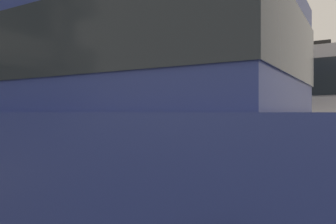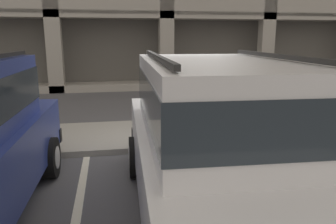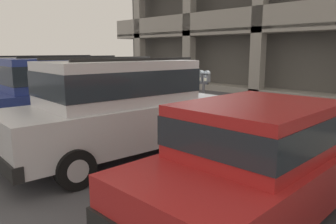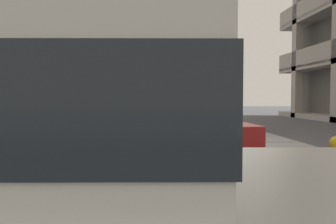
{
  "view_description": "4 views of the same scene",
  "coord_description": "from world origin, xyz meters",
  "px_view_note": "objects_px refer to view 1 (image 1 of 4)",
  "views": [
    {
      "loc": [
        -5.25,
        -3.87,
        1.13
      ],
      "look_at": [
        -0.32,
        -1.12,
        1.13
      ],
      "focal_mm": 35.0,
      "sensor_mm": 36.0,
      "label": 1
    },
    {
      "loc": [
        -1.18,
        -5.86,
        2.21
      ],
      "look_at": [
        -0.33,
        -1.19,
        1.14
      ],
      "focal_mm": 35.0,
      "sensor_mm": 36.0,
      "label": 2
    },
    {
      "loc": [
        5.42,
        -6.14,
        2.17
      ],
      "look_at": [
        -0.13,
        -0.87,
        0.73
      ],
      "focal_mm": 35.0,
      "sensor_mm": 36.0,
      "label": 3
    },
    {
      "loc": [
        8.17,
        -1.6,
        1.27
      ],
      "look_at": [
        -0.13,
        -1.04,
        0.91
      ],
      "focal_mm": 35.0,
      "sensor_mm": 36.0,
      "label": 4
    }
  ],
  "objects_px": {
    "dark_hatchback": "(283,124)",
    "blue_coupe": "(292,121)",
    "silver_suv": "(244,115)",
    "fire_hydrant": "(192,132)",
    "parking_meter_near": "(110,105)",
    "red_sedan": "(108,117)"
  },
  "relations": [
    {
      "from": "dark_hatchback",
      "to": "blue_coupe",
      "type": "height_order",
      "value": "same"
    },
    {
      "from": "silver_suv",
      "to": "fire_hydrant",
      "type": "distance_m",
      "value": 5.4
    },
    {
      "from": "silver_suv",
      "to": "parking_meter_near",
      "type": "relative_size",
      "value": 3.14
    },
    {
      "from": "dark_hatchback",
      "to": "blue_coupe",
      "type": "xyz_separation_m",
      "value": [
        3.26,
        0.28,
        0.0
      ]
    },
    {
      "from": "blue_coupe",
      "to": "silver_suv",
      "type": "bearing_deg",
      "value": -174.7
    },
    {
      "from": "red_sedan",
      "to": "parking_meter_near",
      "type": "distance_m",
      "value": 3.88
    },
    {
      "from": "parking_meter_near",
      "to": "red_sedan",
      "type": "bearing_deg",
      "value": -141.08
    },
    {
      "from": "red_sedan",
      "to": "blue_coupe",
      "type": "height_order",
      "value": "red_sedan"
    },
    {
      "from": "silver_suv",
      "to": "parking_meter_near",
      "type": "height_order",
      "value": "silver_suv"
    },
    {
      "from": "fire_hydrant",
      "to": "dark_hatchback",
      "type": "bearing_deg",
      "value": -110.83
    },
    {
      "from": "fire_hydrant",
      "to": "silver_suv",
      "type": "bearing_deg",
      "value": -145.97
    },
    {
      "from": "blue_coupe",
      "to": "parking_meter_near",
      "type": "xyz_separation_m",
      "value": [
        -6.65,
        2.49,
        0.45
      ]
    },
    {
      "from": "red_sedan",
      "to": "blue_coupe",
      "type": "xyz_separation_m",
      "value": [
        9.67,
        -0.05,
        -0.27
      ]
    },
    {
      "from": "red_sedan",
      "to": "parking_meter_near",
      "type": "height_order",
      "value": "red_sedan"
    },
    {
      "from": "red_sedan",
      "to": "dark_hatchback",
      "type": "xyz_separation_m",
      "value": [
        6.4,
        -0.32,
        -0.27
      ]
    },
    {
      "from": "silver_suv",
      "to": "fire_hydrant",
      "type": "height_order",
      "value": "silver_suv"
    },
    {
      "from": "red_sedan",
      "to": "dark_hatchback",
      "type": "distance_m",
      "value": 6.42
    },
    {
      "from": "dark_hatchback",
      "to": "fire_hydrant",
      "type": "relative_size",
      "value": 6.45
    },
    {
      "from": "parking_meter_near",
      "to": "fire_hydrant",
      "type": "relative_size",
      "value": 2.21
    },
    {
      "from": "red_sedan",
      "to": "parking_meter_near",
      "type": "xyz_separation_m",
      "value": [
        3.02,
        2.44,
        0.18
      ]
    },
    {
      "from": "blue_coupe",
      "to": "fire_hydrant",
      "type": "distance_m",
      "value": 3.5
    },
    {
      "from": "red_sedan",
      "to": "fire_hydrant",
      "type": "distance_m",
      "value": 8.07
    }
  ]
}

